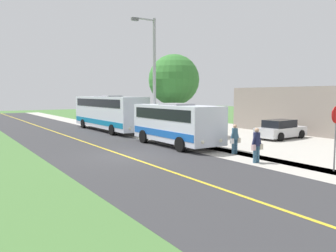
{
  "coord_description": "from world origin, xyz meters",
  "views": [
    {
      "loc": [
        8.12,
        16.75,
        3.39
      ],
      "look_at": [
        -3.5,
        -1.04,
        1.4
      ],
      "focal_mm": 36.37,
      "sensor_mm": 36.0,
      "label": 1
    }
  ],
  "objects_px": {
    "street_light_pole": "(153,74)",
    "tree_curbside": "(174,80)",
    "pedestrian_waiting": "(235,138)",
    "parked_car_near": "(280,130)",
    "shuttle_bus_front": "(176,122)",
    "transit_bus_rear": "(108,111)",
    "pedestrian_with_bags": "(257,144)",
    "stop_sign": "(336,127)"
  },
  "relations": [
    {
      "from": "street_light_pole",
      "to": "tree_curbside",
      "type": "xyz_separation_m",
      "value": [
        -2.51,
        -0.94,
        -0.36
      ]
    },
    {
      "from": "street_light_pole",
      "to": "pedestrian_waiting",
      "type": "bearing_deg",
      "value": 94.73
    },
    {
      "from": "parked_car_near",
      "to": "tree_curbside",
      "type": "relative_size",
      "value": 0.69
    },
    {
      "from": "shuttle_bus_front",
      "to": "transit_bus_rear",
      "type": "bearing_deg",
      "value": -89.76
    },
    {
      "from": "shuttle_bus_front",
      "to": "transit_bus_rear",
      "type": "xyz_separation_m",
      "value": [
        0.05,
        -11.1,
        0.26
      ]
    },
    {
      "from": "transit_bus_rear",
      "to": "street_light_pole",
      "type": "relative_size",
      "value": 1.29
    },
    {
      "from": "transit_bus_rear",
      "to": "street_light_pole",
      "type": "height_order",
      "value": "street_light_pole"
    },
    {
      "from": "parked_car_near",
      "to": "shuttle_bus_front",
      "type": "bearing_deg",
      "value": -9.23
    },
    {
      "from": "transit_bus_rear",
      "to": "street_light_pole",
      "type": "bearing_deg",
      "value": 93.06
    },
    {
      "from": "street_light_pole",
      "to": "transit_bus_rear",
      "type": "bearing_deg",
      "value": -86.94
    },
    {
      "from": "shuttle_bus_front",
      "to": "tree_curbside",
      "type": "relative_size",
      "value": 1.11
    },
    {
      "from": "pedestrian_with_bags",
      "to": "street_light_pole",
      "type": "height_order",
      "value": "street_light_pole"
    },
    {
      "from": "pedestrian_with_bags",
      "to": "stop_sign",
      "type": "relative_size",
      "value": 0.6
    },
    {
      "from": "pedestrian_with_bags",
      "to": "stop_sign",
      "type": "height_order",
      "value": "stop_sign"
    },
    {
      "from": "stop_sign",
      "to": "street_light_pole",
      "type": "xyz_separation_m",
      "value": [
        1.21,
        -13.6,
        2.92
      ]
    },
    {
      "from": "stop_sign",
      "to": "tree_curbside",
      "type": "relative_size",
      "value": 0.44
    },
    {
      "from": "transit_bus_rear",
      "to": "parked_car_near",
      "type": "height_order",
      "value": "transit_bus_rear"
    },
    {
      "from": "stop_sign",
      "to": "parked_car_near",
      "type": "height_order",
      "value": "stop_sign"
    },
    {
      "from": "shuttle_bus_front",
      "to": "transit_bus_rear",
      "type": "height_order",
      "value": "transit_bus_rear"
    },
    {
      "from": "pedestrian_with_bags",
      "to": "transit_bus_rear",
      "type": "bearing_deg",
      "value": -89.52
    },
    {
      "from": "pedestrian_with_bags",
      "to": "pedestrian_waiting",
      "type": "height_order",
      "value": "pedestrian_with_bags"
    },
    {
      "from": "transit_bus_rear",
      "to": "stop_sign",
      "type": "height_order",
      "value": "transit_bus_rear"
    },
    {
      "from": "shuttle_bus_front",
      "to": "stop_sign",
      "type": "bearing_deg",
      "value": 98.88
    },
    {
      "from": "transit_bus_rear",
      "to": "tree_curbside",
      "type": "bearing_deg",
      "value": 113.85
    },
    {
      "from": "pedestrian_waiting",
      "to": "street_light_pole",
      "type": "xyz_separation_m",
      "value": [
        0.66,
        -7.97,
        3.99
      ]
    },
    {
      "from": "pedestrian_waiting",
      "to": "stop_sign",
      "type": "xyz_separation_m",
      "value": [
        -0.55,
        5.63,
        1.06
      ]
    },
    {
      "from": "parked_car_near",
      "to": "transit_bus_rear",
      "type": "bearing_deg",
      "value": -54.98
    },
    {
      "from": "pedestrian_with_bags",
      "to": "parked_car_near",
      "type": "distance_m",
      "value": 10.2
    },
    {
      "from": "stop_sign",
      "to": "street_light_pole",
      "type": "bearing_deg",
      "value": -84.91
    },
    {
      "from": "pedestrian_with_bags",
      "to": "shuttle_bus_front",
      "type": "bearing_deg",
      "value": -89.14
    },
    {
      "from": "pedestrian_with_bags",
      "to": "street_light_pole",
      "type": "distance_m",
      "value": 11.15
    },
    {
      "from": "shuttle_bus_front",
      "to": "pedestrian_with_bags",
      "type": "xyz_separation_m",
      "value": [
        -0.1,
        6.86,
        -0.61
      ]
    },
    {
      "from": "pedestrian_waiting",
      "to": "street_light_pole",
      "type": "relative_size",
      "value": 0.19
    },
    {
      "from": "pedestrian_waiting",
      "to": "parked_car_near",
      "type": "xyz_separation_m",
      "value": [
        -7.71,
        -2.99,
        -0.21
      ]
    },
    {
      "from": "pedestrian_waiting",
      "to": "tree_curbside",
      "type": "height_order",
      "value": "tree_curbside"
    },
    {
      "from": "street_light_pole",
      "to": "tree_curbside",
      "type": "distance_m",
      "value": 2.71
    },
    {
      "from": "transit_bus_rear",
      "to": "pedestrian_waiting",
      "type": "bearing_deg",
      "value": 93.92
    },
    {
      "from": "shuttle_bus_front",
      "to": "transit_bus_rear",
      "type": "relative_size",
      "value": 0.63
    },
    {
      "from": "transit_bus_rear",
      "to": "pedestrian_waiting",
      "type": "distance_m",
      "value": 15.56
    },
    {
      "from": "pedestrian_waiting",
      "to": "street_light_pole",
      "type": "height_order",
      "value": "street_light_pole"
    },
    {
      "from": "transit_bus_rear",
      "to": "pedestrian_with_bags",
      "type": "bearing_deg",
      "value": 90.48
    },
    {
      "from": "shuttle_bus_front",
      "to": "tree_curbside",
      "type": "height_order",
      "value": "tree_curbside"
    }
  ]
}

